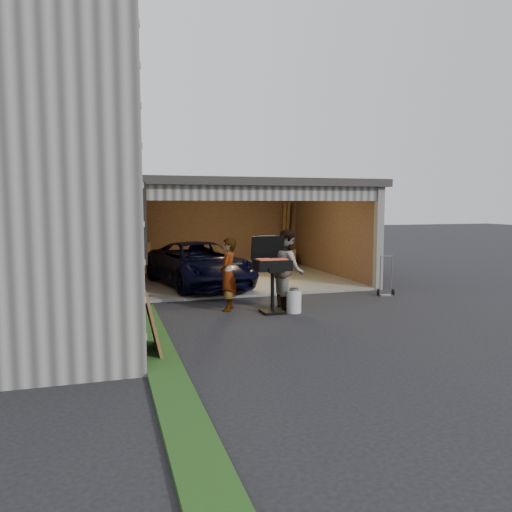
{
  "coord_description": "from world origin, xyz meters",
  "views": [
    {
      "loc": [
        -2.98,
        -7.98,
        2.26
      ],
      "look_at": [
        0.12,
        2.19,
        1.15
      ],
      "focal_mm": 35.0,
      "sensor_mm": 36.0,
      "label": 1
    }
  ],
  "objects_px": {
    "man": "(287,269)",
    "bbq_grill": "(272,268)",
    "plywood_panel": "(152,322)",
    "woman": "(228,275)",
    "minivan": "(199,266)",
    "hand_truck": "(386,288)",
    "propane_tank": "(294,302)"
  },
  "relations": [
    {
      "from": "man",
      "to": "bbq_grill",
      "type": "xyz_separation_m",
      "value": [
        -0.48,
        -0.37,
        0.09
      ]
    },
    {
      "from": "bbq_grill",
      "to": "plywood_panel",
      "type": "bearing_deg",
      "value": -140.03
    },
    {
      "from": "woman",
      "to": "plywood_panel",
      "type": "relative_size",
      "value": 1.52
    },
    {
      "from": "minivan",
      "to": "hand_truck",
      "type": "relative_size",
      "value": 4.25
    },
    {
      "from": "woman",
      "to": "plywood_panel",
      "type": "bearing_deg",
      "value": -9.79
    },
    {
      "from": "bbq_grill",
      "to": "hand_truck",
      "type": "relative_size",
      "value": 1.59
    },
    {
      "from": "minivan",
      "to": "plywood_panel",
      "type": "relative_size",
      "value": 4.18
    },
    {
      "from": "minivan",
      "to": "propane_tank",
      "type": "bearing_deg",
      "value": -80.17
    },
    {
      "from": "bbq_grill",
      "to": "plywood_panel",
      "type": "distance_m",
      "value": 3.5
    },
    {
      "from": "propane_tank",
      "to": "plywood_panel",
      "type": "relative_size",
      "value": 0.46
    },
    {
      "from": "bbq_grill",
      "to": "plywood_panel",
      "type": "xyz_separation_m",
      "value": [
        -2.66,
        -2.23,
        -0.45
      ]
    },
    {
      "from": "woman",
      "to": "hand_truck",
      "type": "xyz_separation_m",
      "value": [
        4.14,
        0.52,
        -0.58
      ]
    },
    {
      "from": "woman",
      "to": "plywood_panel",
      "type": "height_order",
      "value": "woman"
    },
    {
      "from": "plywood_panel",
      "to": "hand_truck",
      "type": "height_order",
      "value": "plywood_panel"
    },
    {
      "from": "plywood_panel",
      "to": "man",
      "type": "bearing_deg",
      "value": 39.61
    },
    {
      "from": "minivan",
      "to": "man",
      "type": "height_order",
      "value": "man"
    },
    {
      "from": "minivan",
      "to": "woman",
      "type": "distance_m",
      "value": 3.01
    },
    {
      "from": "minivan",
      "to": "plywood_panel",
      "type": "height_order",
      "value": "minivan"
    },
    {
      "from": "propane_tank",
      "to": "hand_truck",
      "type": "relative_size",
      "value": 0.46
    },
    {
      "from": "woman",
      "to": "man",
      "type": "relative_size",
      "value": 0.9
    },
    {
      "from": "man",
      "to": "bbq_grill",
      "type": "height_order",
      "value": "man"
    },
    {
      "from": "woman",
      "to": "man",
      "type": "distance_m",
      "value": 1.31
    },
    {
      "from": "propane_tank",
      "to": "hand_truck",
      "type": "height_order",
      "value": "hand_truck"
    },
    {
      "from": "propane_tank",
      "to": "plywood_panel",
      "type": "height_order",
      "value": "plywood_panel"
    },
    {
      "from": "hand_truck",
      "to": "minivan",
      "type": "bearing_deg",
      "value": 169.66
    },
    {
      "from": "minivan",
      "to": "propane_tank",
      "type": "distance_m",
      "value": 3.86
    },
    {
      "from": "propane_tank",
      "to": "man",
      "type": "bearing_deg",
      "value": 85.94
    },
    {
      "from": "bbq_grill",
      "to": "hand_truck",
      "type": "height_order",
      "value": "bbq_grill"
    },
    {
      "from": "minivan",
      "to": "man",
      "type": "bearing_deg",
      "value": -76.7
    },
    {
      "from": "man",
      "to": "plywood_panel",
      "type": "xyz_separation_m",
      "value": [
        -3.14,
        -2.6,
        -0.35
      ]
    },
    {
      "from": "bbq_grill",
      "to": "man",
      "type": "bearing_deg",
      "value": 37.56
    },
    {
      "from": "man",
      "to": "plywood_panel",
      "type": "distance_m",
      "value": 4.09
    }
  ]
}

